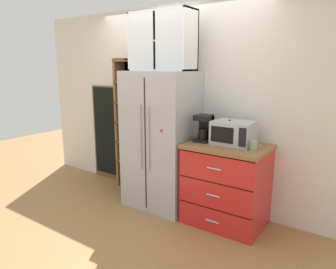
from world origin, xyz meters
TOP-DOWN VIEW (x-y plane):
  - ground_plane at (0.00, 0.00)m, footprint 10.64×10.64m
  - wall_back_cream at (0.00, 0.40)m, footprint 4.95×0.10m
  - refrigerator at (0.00, 0.02)m, footprint 0.85×0.68m
  - pantry_shelf_column at (-0.70, 0.30)m, footprint 0.51×0.26m
  - counter_cabinet at (0.90, 0.04)m, footprint 0.90×0.66m
  - microwave at (0.94, 0.08)m, footprint 0.44×0.33m
  - coffee_maker at (0.60, 0.04)m, footprint 0.17×0.20m
  - mug_sage at (1.22, -0.03)m, footprint 0.11×0.07m
  - bottle_clear at (0.90, 0.06)m, footprint 0.06×0.06m
  - upper_cabinet at (0.00, 0.07)m, footprint 0.82×0.32m
  - chalkboard_menu at (-1.27, 0.33)m, footprint 0.60×0.04m

SIDE VIEW (x-z plane):
  - ground_plane at x=0.00m, z-range 0.00..0.00m
  - counter_cabinet at x=0.90m, z-range 0.00..0.94m
  - chalkboard_menu at x=-1.27m, z-range 0.00..1.49m
  - refrigerator at x=0.00m, z-range 0.00..1.73m
  - pantry_shelf_column at x=-0.70m, z-range 0.01..1.90m
  - mug_sage at x=1.22m, z-range 0.94..1.03m
  - bottle_clear at x=0.90m, z-range 0.92..1.20m
  - microwave at x=0.94m, z-range 0.93..1.19m
  - coffee_maker at x=0.60m, z-range 0.94..1.25m
  - wall_back_cream at x=0.00m, z-range 0.00..2.55m
  - upper_cabinet at x=0.00m, z-range 1.73..2.42m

